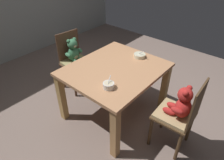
% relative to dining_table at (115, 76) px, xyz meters
% --- Properties ---
extents(ground_plane, '(5.20, 5.20, 0.04)m').
position_rel_dining_table_xyz_m(ground_plane, '(0.00, 0.00, -0.62)').
color(ground_plane, '#7C685F').
extents(dining_table, '(1.16, 1.00, 0.72)m').
position_rel_dining_table_xyz_m(dining_table, '(0.00, 0.00, 0.00)').
color(dining_table, tan).
rests_on(dining_table, ground_plane).
extents(teddy_chair_near_front, '(0.41, 0.41, 0.92)m').
position_rel_dining_table_xyz_m(teddy_chair_near_front, '(0.02, -0.86, -0.05)').
color(teddy_chair_near_front, '#4B341F').
rests_on(teddy_chair_near_front, ground_plane).
extents(teddy_chair_far_center, '(0.44, 0.41, 0.90)m').
position_rel_dining_table_xyz_m(teddy_chair_far_center, '(0.07, 0.86, -0.06)').
color(teddy_chair_far_center, '#4F3525').
rests_on(teddy_chair_far_center, ground_plane).
extents(porridge_bowl_cream_near_right, '(0.15, 0.16, 0.12)m').
position_rel_dining_table_xyz_m(porridge_bowl_cream_near_right, '(0.42, -0.07, 0.15)').
color(porridge_bowl_cream_near_right, beige).
rests_on(porridge_bowl_cream_near_right, dining_table).
extents(porridge_bowl_white_near_left, '(0.12, 0.12, 0.12)m').
position_rel_dining_table_xyz_m(porridge_bowl_white_near_left, '(-0.35, -0.20, 0.15)').
color(porridge_bowl_white_near_left, silver).
rests_on(porridge_bowl_white_near_left, dining_table).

